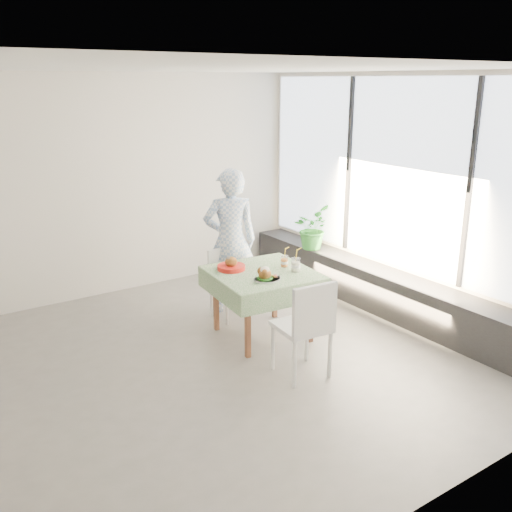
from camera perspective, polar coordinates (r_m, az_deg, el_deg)
floor at (r=5.63m, az=-7.78°, el=-11.65°), size 6.00×6.00×0.00m
ceiling at (r=4.94m, az=-9.15°, el=18.13°), size 6.00×6.00×0.00m
wall_back at (r=7.39m, az=-17.05°, el=6.31°), size 6.00×0.02×2.80m
wall_front at (r=3.17m, az=12.12°, el=-7.47°), size 6.00×0.02×2.80m
wall_right at (r=6.92m, az=14.58°, el=5.81°), size 0.02×5.00×2.80m
window_pane at (r=6.85m, az=14.57°, el=7.83°), size 0.01×4.80×2.18m
window_ledge at (r=7.08m, az=12.81°, el=-3.49°), size 0.40×4.80×0.50m
cafe_table at (r=6.18m, az=0.65°, el=-4.06°), size 1.14×1.14×0.74m
chair_far at (r=6.76m, az=-2.62°, el=-4.07°), size 0.40×0.40×0.81m
chair_near at (r=5.47m, az=4.63°, el=-8.92°), size 0.50×0.50×0.97m
diner at (r=6.76m, az=-2.58°, el=1.49°), size 0.75×0.63×1.74m
main_dish at (r=5.82m, az=1.02°, el=-1.98°), size 0.29×0.29×0.15m
juice_cup_orange at (r=6.24m, az=2.86°, el=-0.57°), size 0.09×0.09×0.25m
juice_cup_lemonade at (r=6.09m, az=3.99°, el=-0.94°), size 0.10×0.10×0.29m
second_dish at (r=6.15m, az=-2.50°, el=-0.98°), size 0.30×0.30×0.14m
potted_plant at (r=7.75m, az=5.55°, el=2.82°), size 0.69×0.68×0.58m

